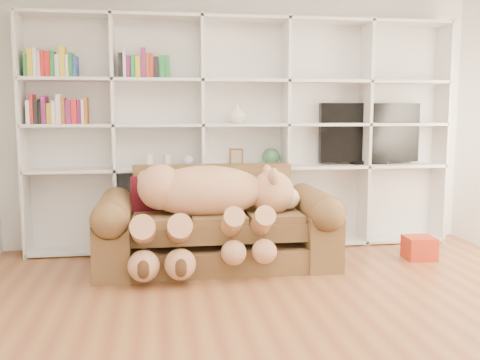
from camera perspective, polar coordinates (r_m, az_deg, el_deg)
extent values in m
plane|color=brown|center=(3.62, 6.54, -16.05)|extent=(5.00, 5.00, 0.00)
cube|color=white|center=(5.77, 0.14, 6.46)|extent=(5.00, 0.02, 2.70)
cube|color=silver|center=(5.74, 0.19, 4.96)|extent=(4.40, 0.03, 2.40)
cube|color=silver|center=(5.67, -22.15, 4.39)|extent=(0.03, 0.35, 2.40)
cube|color=silver|center=(5.53, -13.22, 4.68)|extent=(0.03, 0.35, 2.40)
cube|color=silver|center=(5.53, -4.07, 4.85)|extent=(0.03, 0.35, 2.40)
cube|color=silver|center=(5.67, 4.86, 4.91)|extent=(0.03, 0.35, 2.40)
cube|color=silver|center=(5.94, 13.16, 4.85)|extent=(0.03, 0.35, 2.40)
cube|color=silver|center=(6.32, 20.60, 4.71)|extent=(0.03, 0.35, 2.40)
cube|color=silver|center=(5.75, 0.44, -6.83)|extent=(4.40, 0.35, 0.03)
cube|color=silver|center=(5.61, 0.45, 1.32)|extent=(4.40, 0.35, 0.03)
cube|color=silver|center=(5.58, 0.45, 5.92)|extent=(4.40, 0.35, 0.03)
cube|color=silver|center=(5.59, 0.46, 10.54)|extent=(4.40, 0.35, 0.03)
cube|color=silver|center=(5.66, 0.46, 16.81)|extent=(4.40, 0.35, 0.03)
cube|color=brown|center=(5.05, -2.47, -7.92)|extent=(2.08, 0.84, 0.22)
cube|color=brown|center=(4.95, -2.47, -4.33)|extent=(1.55, 0.69, 0.30)
cube|color=brown|center=(5.30, -2.95, -1.28)|extent=(1.55, 0.20, 0.55)
cube|color=brown|center=(5.00, -13.24, -6.34)|extent=(0.32, 0.94, 0.55)
cube|color=brown|center=(5.19, 7.85, -5.70)|extent=(0.32, 0.94, 0.55)
cylinder|color=brown|center=(4.94, -13.33, -3.26)|extent=(0.32, 0.89, 0.32)
cylinder|color=brown|center=(5.14, 7.90, -2.73)|extent=(0.32, 0.89, 0.32)
ellipsoid|color=tan|center=(4.87, -3.65, -1.20)|extent=(1.08, 0.52, 0.47)
sphere|color=tan|center=(4.84, -8.49, -0.75)|extent=(0.41, 0.41, 0.41)
sphere|color=tan|center=(4.96, 3.44, -1.36)|extent=(0.41, 0.41, 0.41)
sphere|color=beige|center=(5.01, 5.20, -1.94)|extent=(0.20, 0.20, 0.20)
sphere|color=#442B18|center=(5.03, 6.08, -2.02)|extent=(0.07, 0.07, 0.07)
ellipsoid|color=tan|center=(4.80, 3.60, 0.36)|extent=(0.10, 0.16, 0.16)
ellipsoid|color=tan|center=(5.08, 2.90, 0.75)|extent=(0.10, 0.16, 0.16)
sphere|color=tan|center=(4.83, -10.06, 0.20)|extent=(0.14, 0.14, 0.14)
cylinder|color=tan|center=(4.61, -0.94, -4.83)|extent=(0.18, 0.50, 0.36)
cylinder|color=tan|center=(4.65, 2.25, -4.73)|extent=(0.18, 0.50, 0.36)
cylinder|color=tan|center=(4.58, -10.26, -5.51)|extent=(0.20, 0.58, 0.42)
cylinder|color=tan|center=(4.58, -6.51, -5.44)|extent=(0.20, 0.58, 0.42)
sphere|color=tan|center=(4.51, -0.66, -7.80)|extent=(0.21, 0.21, 0.21)
sphere|color=tan|center=(4.55, 2.62, -7.66)|extent=(0.21, 0.21, 0.21)
sphere|color=tan|center=(4.49, -10.24, -8.98)|extent=(0.26, 0.26, 0.26)
sphere|color=tan|center=(4.49, -6.39, -8.90)|extent=(0.26, 0.26, 0.26)
cube|color=#520E1D|center=(5.10, -9.53, -1.69)|extent=(0.37, 0.22, 0.38)
cube|color=#B32E17|center=(5.55, 18.58, -6.87)|extent=(0.29, 0.27, 0.22)
cube|color=black|center=(6.02, 13.63, 4.93)|extent=(1.12, 0.08, 0.64)
cube|color=black|center=(6.04, 13.54, 1.87)|extent=(0.37, 0.18, 0.04)
cube|color=#51371B|center=(5.59, -0.40, 2.47)|extent=(0.15, 0.06, 0.18)
sphere|color=#305E3C|center=(5.65, 3.32, 2.48)|extent=(0.19, 0.19, 0.19)
cylinder|color=silver|center=(5.53, -9.64, 2.01)|extent=(0.08, 0.08, 0.14)
cylinder|color=silver|center=(5.53, -7.80, 2.00)|extent=(0.08, 0.08, 0.13)
sphere|color=silver|center=(5.54, -5.48, 2.06)|extent=(0.12, 0.12, 0.12)
imported|color=beige|center=(5.57, -0.34, 7.06)|extent=(0.21, 0.21, 0.19)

